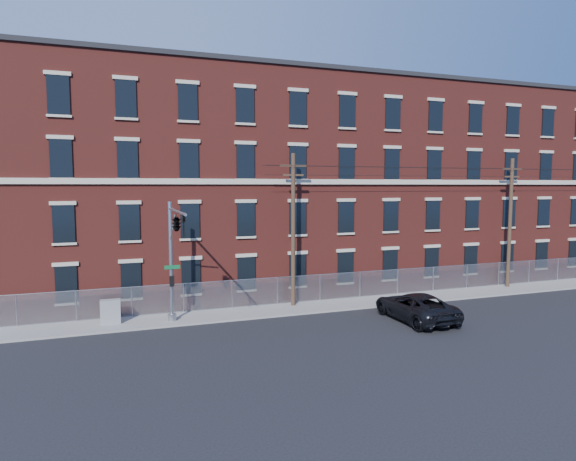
# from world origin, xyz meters

# --- Properties ---
(ground) EXTENTS (140.00, 140.00, 0.00)m
(ground) POSITION_xyz_m (0.00, 0.00, 0.00)
(ground) COLOR black
(ground) RESTS_ON ground
(sidewalk) EXTENTS (65.00, 3.00, 0.12)m
(sidewalk) POSITION_xyz_m (12.00, 5.00, 0.06)
(sidewalk) COLOR gray
(sidewalk) RESTS_ON ground
(mill_building) EXTENTS (55.30, 14.32, 16.30)m
(mill_building) POSITION_xyz_m (12.00, 13.93, 8.15)
(mill_building) COLOR maroon
(mill_building) RESTS_ON ground
(chain_link_fence) EXTENTS (59.06, 0.06, 1.85)m
(chain_link_fence) POSITION_xyz_m (12.00, 6.30, 1.06)
(chain_link_fence) COLOR #A5A8AD
(chain_link_fence) RESTS_ON ground
(traffic_signal_mast) EXTENTS (0.90, 6.75, 7.00)m
(traffic_signal_mast) POSITION_xyz_m (-6.00, 2.18, 5.39)
(traffic_signal_mast) COLOR #9EA0A5
(traffic_signal_mast) RESTS_ON ground
(utility_pole_near) EXTENTS (1.80, 0.28, 10.00)m
(utility_pole_near) POSITION_xyz_m (2.00, 5.60, 5.34)
(utility_pole_near) COLOR #432F21
(utility_pole_near) RESTS_ON ground
(utility_pole_mid) EXTENTS (1.80, 0.28, 10.00)m
(utility_pole_mid) POSITION_xyz_m (20.00, 5.60, 5.34)
(utility_pole_mid) COLOR #432F21
(utility_pole_mid) RESTS_ON ground
(overhead_wires) EXTENTS (40.00, 0.62, 0.62)m
(overhead_wires) POSITION_xyz_m (20.00, 5.60, 9.12)
(overhead_wires) COLOR black
(overhead_wires) RESTS_ON ground
(pickup_truck) EXTENTS (2.78, 5.97, 1.66)m
(pickup_truck) POSITION_xyz_m (7.77, 0.13, 0.83)
(pickup_truck) COLOR black
(pickup_truck) RESTS_ON ground
(utility_cabinet) EXTENTS (1.12, 0.59, 1.38)m
(utility_cabinet) POSITION_xyz_m (-9.40, 5.07, 0.81)
(utility_cabinet) COLOR gray
(utility_cabinet) RESTS_ON sidewalk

